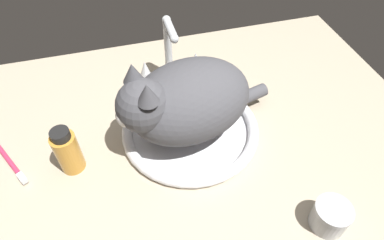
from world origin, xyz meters
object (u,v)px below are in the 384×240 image
Objects in this scene: cat at (184,101)px; metal_jar at (330,216)px; sink_basin at (192,128)px; toothbrush at (8,159)px; faucet at (171,55)px; amber_bottle at (68,151)px.

cat is 5.44× the size of metal_jar.
sink_basin is 40.94cm from toothbrush.
cat reaches higher than faucet.
toothbrush is at bearing 151.99° from metal_jar.
amber_bottle is 15.53cm from toothbrush.
faucet is 1.10× the size of toothbrush.
cat reaches higher than metal_jar.
faucet is at bearing 110.30° from metal_jar.
cat is 40.40cm from toothbrush.
cat is 3.25× the size of amber_bottle.
faucet reaches higher than toothbrush.
faucet is at bearing 40.73° from amber_bottle.
metal_jar is (18.26, -49.37, -4.33)cm from faucet.
faucet is at bearing 90.00° from sink_basin.
metal_jar is at bearing -29.92° from amber_bottle.
faucet is at bearing 23.69° from toothbrush.
toothbrush is at bearing -156.31° from faucet.
faucet is 35.74cm from amber_bottle.
amber_bottle is at bearing 150.08° from metal_jar.
metal_jar is at bearing -57.53° from sink_basin.
cat reaches higher than amber_bottle.
metal_jar is at bearing -69.70° from faucet.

